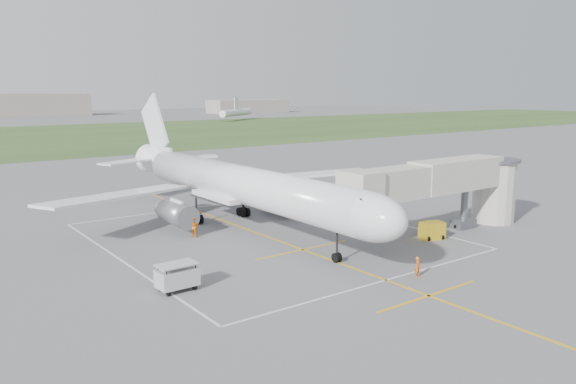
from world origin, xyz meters
TOP-DOWN VIEW (x-y plane):
  - ground at (0.00, 0.00)m, footprint 700.00×700.00m
  - grass_strip at (0.00, 130.00)m, footprint 700.00×120.00m
  - apron_markings at (0.00, -5.82)m, footprint 28.20×60.00m
  - airliner at (-0.00, 0.75)m, footprint 38.93×46.75m
  - jet_bridge at (15.72, -13.50)m, footprint 23.40×5.00m
  - gpu_unit at (12.10, -14.32)m, footprint 2.51×2.08m
  - baggage_cart at (-13.35, -12.78)m, footprint 2.84×1.76m
  - ramp_worker_nose at (2.46, -20.88)m, footprint 0.68×0.58m
  - ramp_worker_wing at (-5.61, -0.21)m, footprint 1.16×1.20m

SIDE VIEW (x-z plane):
  - ground at x=0.00m, z-range 0.00..0.00m
  - apron_markings at x=0.00m, z-range 0.00..0.01m
  - grass_strip at x=0.00m, z-range 0.00..0.02m
  - ramp_worker_nose at x=2.46m, z-range 0.00..1.57m
  - gpu_unit at x=12.10m, z-range -0.01..1.62m
  - ramp_worker_wing at x=-5.61m, z-range 0.00..1.94m
  - baggage_cart at x=-13.35m, z-range 0.02..1.97m
  - airliner at x=0.00m, z-range -2.37..11.15m
  - jet_bridge at x=15.72m, z-range 1.14..8.34m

